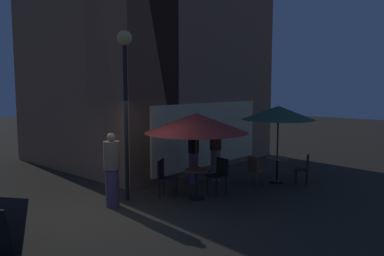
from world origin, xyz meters
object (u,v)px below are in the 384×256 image
patron_standing_2 (194,155)px  patio_umbrella_1 (278,113)px  cafe_table_0 (196,179)px  cafe_table_1 (277,165)px  street_lamp_near_corner (125,76)px  menu_sandwich_board (3,230)px  cafe_chair_3 (304,167)px  cafe_chair_1 (164,175)px  cafe_chair_2 (255,168)px  patron_standing_1 (112,170)px  patron_standing_0 (216,153)px  cafe_chair_0 (219,172)px  patio_umbrella_0 (196,123)px

patron_standing_2 → patio_umbrella_1: bearing=-155.8°
cafe_table_0 → cafe_table_1: size_ratio=1.01×
street_lamp_near_corner → menu_sandwich_board: 4.43m
cafe_chair_3 → cafe_chair_1: bearing=38.6°
patio_umbrella_1 → cafe_chair_2: 1.76m
cafe_chair_3 → menu_sandwich_board: bearing=58.5°
cafe_chair_3 → patron_standing_1: bearing=43.2°
cafe_chair_2 → patron_standing_1: 4.12m
patio_umbrella_1 → cafe_chair_3: (0.26, -0.74, -1.53)m
cafe_chair_1 → patron_standing_0: 2.26m
street_lamp_near_corner → cafe_chair_0: (2.01, -1.37, -2.53)m
patron_standing_2 → cafe_chair_3: bearing=-161.8°
menu_sandwich_board → cafe_chair_1: size_ratio=0.95×
patio_umbrella_0 → patron_standing_0: size_ratio=1.53×
cafe_table_1 → patio_umbrella_0: (-2.84, 0.70, 1.42)m
menu_sandwich_board → patron_standing_0: 6.53m
patio_umbrella_0 → cafe_chair_0: patio_umbrella_0 is taller
street_lamp_near_corner → cafe_table_0: size_ratio=5.51×
street_lamp_near_corner → patron_standing_2: street_lamp_near_corner is taller
cafe_table_1 → menu_sandwich_board: bearing=172.9°
menu_sandwich_board → cafe_chair_0: bearing=-34.5°
street_lamp_near_corner → patio_umbrella_1: size_ratio=1.83×
menu_sandwich_board → patron_standing_2: size_ratio=0.54×
cafe_table_0 → cafe_chair_2: (2.01, -0.47, 0.03)m
cafe_table_0 → cafe_chair_0: cafe_chair_0 is taller
cafe_table_0 → cafe_chair_3: cafe_chair_3 is taller
cafe_chair_3 → patron_standing_0: 2.62m
cafe_table_0 → cafe_chair_3: (3.10, -1.44, 0.03)m
cafe_table_1 → cafe_chair_3: 0.79m
cafe_table_1 → cafe_chair_3: cafe_chair_3 is taller
street_lamp_near_corner → patio_umbrella_1: street_lamp_near_corner is taller
cafe_chair_0 → patron_standing_1: size_ratio=0.54×
cafe_chair_0 → cafe_chair_2: 1.27m
patio_umbrella_0 → patio_umbrella_1: size_ratio=1.14×
cafe_chair_0 → patron_standing_0: patron_standing_0 is taller
cafe_table_1 → patron_standing_2: size_ratio=0.44×
cafe_chair_1 → patio_umbrella_1: bearing=38.0°
menu_sandwich_board → cafe_table_1: 7.54m
patron_standing_0 → patron_standing_2: patron_standing_2 is taller
menu_sandwich_board → patron_standing_0: bearing=-25.4°
patron_standing_0 → cafe_chair_1: bearing=16.9°
cafe_table_0 → patron_standing_0: patron_standing_0 is taller
patio_umbrella_0 → cafe_table_1: bearing=-13.9°
patio_umbrella_0 → cafe_chair_3: (3.10, -1.44, -1.40)m
menu_sandwich_board → patio_umbrella_0: 4.87m
cafe_table_1 → patron_standing_0: (-1.00, 1.54, 0.33)m
menu_sandwich_board → patio_umbrella_1: patio_umbrella_1 is taller
patio_umbrella_0 → patron_standing_2: (1.10, 1.07, -1.07)m
menu_sandwich_board → patio_umbrella_0: patio_umbrella_0 is taller
cafe_table_1 → patio_umbrella_0: bearing=166.1°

